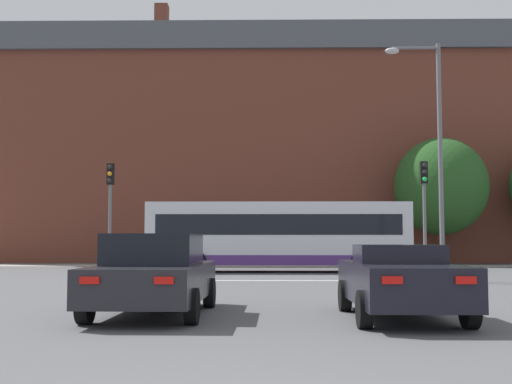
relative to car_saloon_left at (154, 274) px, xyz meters
name	(u,v)px	position (x,y,z in m)	size (l,w,h in m)	color
stop_line_strip	(267,281)	(2.23, 10.43, -0.79)	(8.98, 0.30, 0.01)	silver
far_pavement	(266,266)	(2.23, 23.23, -0.79)	(69.98, 2.50, 0.01)	#A09B91
brick_civic_building	(296,155)	(4.47, 34.15, 6.85)	(45.18, 15.18, 17.65)	brown
car_saloon_left	(154,274)	(0.00, 0.00, 0.00)	(2.17, 4.63, 1.59)	#232328
car_roadster_right	(400,280)	(4.70, -0.54, -0.08)	(1.97, 4.26, 1.38)	black
bus_crossing_lead	(278,235)	(2.77, 16.52, 0.88)	(11.70, 2.77, 3.12)	silver
traffic_light_near_right	(424,200)	(7.98, 10.69, 2.09)	(0.26, 0.31, 4.31)	slate
traffic_light_near_left	(110,201)	(-3.65, 11.34, 2.11)	(0.26, 0.31, 4.33)	slate
street_lamp_junction	(432,138)	(8.03, 9.68, 4.21)	(1.96, 0.36, 8.38)	slate
pedestrian_waiting	(112,249)	(-6.24, 22.58, 0.16)	(0.44, 0.32, 1.64)	#333851
pedestrian_walking_east	(209,249)	(-0.95, 23.38, 0.15)	(0.27, 0.42, 1.62)	brown
pedestrian_walking_west	(383,249)	(8.89, 23.95, 0.12)	(0.25, 0.42, 1.58)	black
tree_by_building	(441,186)	(12.37, 24.43, 3.73)	(5.35, 5.35, 7.34)	#4C3823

